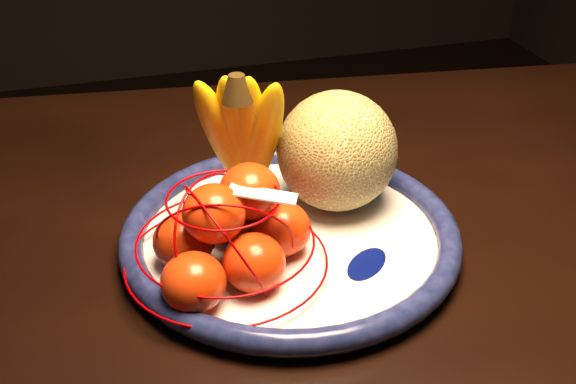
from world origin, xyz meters
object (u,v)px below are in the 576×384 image
object	(u,v)px
cantaloupe	(337,151)
mandarin_bag	(230,235)
dining_table	(199,280)
fruit_bowl	(290,235)
banana_bunch	(243,132)

from	to	relation	value
cantaloupe	mandarin_bag	xyz separation A→B (m)	(-0.15, -0.09, -0.03)
dining_table	fruit_bowl	bearing A→B (deg)	-24.62
fruit_bowl	mandarin_bag	xyz separation A→B (m)	(-0.08, -0.04, 0.04)
dining_table	cantaloupe	xyz separation A→B (m)	(0.18, -0.01, 0.17)
fruit_bowl	dining_table	bearing A→B (deg)	148.21
mandarin_bag	banana_bunch	bearing A→B (deg)	69.37
dining_table	fruit_bowl	xyz separation A→B (m)	(0.10, -0.06, 0.09)
fruit_bowl	cantaloupe	distance (m)	0.12
fruit_bowl	banana_bunch	size ratio (longest dim) A/B	1.92
cantaloupe	banana_bunch	world-z (taller)	banana_bunch
dining_table	mandarin_bag	world-z (taller)	mandarin_bag
banana_bunch	fruit_bowl	bearing A→B (deg)	-45.31
dining_table	mandarin_bag	xyz separation A→B (m)	(0.02, -0.10, 0.14)
fruit_bowl	banana_bunch	distance (m)	0.13
banana_bunch	dining_table	bearing A→B (deg)	-150.08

